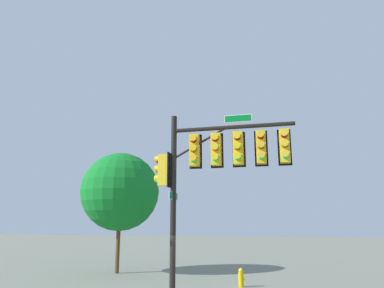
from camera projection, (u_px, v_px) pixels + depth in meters
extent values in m
cylinder|color=black|center=(173.00, 210.00, 11.91)|extent=(0.20, 0.20, 6.65)
cylinder|color=black|center=(232.00, 127.00, 12.01)|extent=(4.16, 0.21, 0.14)
cylinder|color=black|center=(200.00, 143.00, 12.17)|extent=(1.91, 0.11, 1.07)
cube|color=yellow|center=(195.00, 151.00, 12.16)|extent=(0.33, 0.37, 1.10)
cube|color=black|center=(196.00, 152.00, 12.35)|extent=(0.44, 0.05, 1.22)
sphere|color=maroon|center=(193.00, 140.00, 12.04)|extent=(0.22, 0.22, 0.22)
cylinder|color=yellow|center=(193.00, 138.00, 12.00)|extent=(0.23, 0.14, 0.23)
sphere|color=#855607|center=(193.00, 149.00, 11.97)|extent=(0.22, 0.22, 0.22)
cylinder|color=yellow|center=(193.00, 148.00, 11.93)|extent=(0.23, 0.14, 0.23)
sphere|color=#20FF59|center=(194.00, 159.00, 11.90)|extent=(0.22, 0.22, 0.22)
cylinder|color=yellow|center=(193.00, 157.00, 11.85)|extent=(0.23, 0.14, 0.23)
cube|color=yellow|center=(216.00, 149.00, 11.98)|extent=(0.32, 0.36, 1.10)
cube|color=black|center=(217.00, 151.00, 12.17)|extent=(0.44, 0.04, 1.22)
sphere|color=maroon|center=(215.00, 139.00, 11.87)|extent=(0.22, 0.22, 0.22)
cylinder|color=yellow|center=(215.00, 137.00, 11.82)|extent=(0.23, 0.14, 0.23)
sphere|color=#855607|center=(215.00, 148.00, 11.79)|extent=(0.22, 0.22, 0.22)
cylinder|color=yellow|center=(215.00, 147.00, 11.75)|extent=(0.23, 0.14, 0.23)
sphere|color=#20FF59|center=(215.00, 158.00, 11.72)|extent=(0.22, 0.22, 0.22)
cylinder|color=yellow|center=(215.00, 157.00, 11.67)|extent=(0.23, 0.14, 0.23)
cube|color=yellow|center=(238.00, 148.00, 11.80)|extent=(0.33, 0.37, 1.10)
cube|color=black|center=(239.00, 150.00, 11.99)|extent=(0.44, 0.05, 1.22)
sphere|color=maroon|center=(237.00, 137.00, 11.69)|extent=(0.22, 0.22, 0.22)
cylinder|color=yellow|center=(237.00, 135.00, 11.64)|extent=(0.23, 0.15, 0.23)
sphere|color=#855607|center=(237.00, 147.00, 11.61)|extent=(0.22, 0.22, 0.22)
cylinder|color=yellow|center=(237.00, 145.00, 11.57)|extent=(0.23, 0.15, 0.23)
sphere|color=#20FF59|center=(238.00, 157.00, 11.54)|extent=(0.22, 0.22, 0.22)
cylinder|color=yellow|center=(237.00, 156.00, 11.49)|extent=(0.23, 0.15, 0.23)
cube|color=gold|center=(261.00, 147.00, 11.62)|extent=(0.33, 0.37, 1.10)
cube|color=black|center=(261.00, 148.00, 11.81)|extent=(0.44, 0.05, 1.22)
sphere|color=maroon|center=(261.00, 136.00, 11.50)|extent=(0.22, 0.22, 0.22)
cylinder|color=gold|center=(260.00, 134.00, 11.46)|extent=(0.23, 0.15, 0.23)
sphere|color=#855607|center=(261.00, 146.00, 11.43)|extent=(0.22, 0.22, 0.22)
cylinder|color=gold|center=(261.00, 144.00, 11.38)|extent=(0.23, 0.15, 0.23)
sphere|color=#20FF59|center=(261.00, 156.00, 11.36)|extent=(0.22, 0.22, 0.22)
cylinder|color=gold|center=(261.00, 154.00, 11.31)|extent=(0.23, 0.15, 0.23)
cube|color=yellow|center=(285.00, 146.00, 11.44)|extent=(0.32, 0.36, 1.10)
cube|color=black|center=(284.00, 147.00, 11.63)|extent=(0.44, 0.04, 1.22)
sphere|color=maroon|center=(284.00, 135.00, 11.33)|extent=(0.22, 0.22, 0.22)
cylinder|color=yellow|center=(284.00, 133.00, 11.28)|extent=(0.23, 0.14, 0.23)
sphere|color=#855607|center=(285.00, 145.00, 11.25)|extent=(0.22, 0.22, 0.22)
cylinder|color=yellow|center=(285.00, 143.00, 11.21)|extent=(0.23, 0.14, 0.23)
sphere|color=#20FF59|center=(285.00, 155.00, 11.18)|extent=(0.22, 0.22, 0.22)
cylinder|color=yellow|center=(285.00, 153.00, 11.13)|extent=(0.23, 0.14, 0.23)
cube|color=yellow|center=(164.00, 170.00, 12.29)|extent=(0.37, 0.33, 1.10)
cube|color=black|center=(170.00, 170.00, 12.24)|extent=(0.05, 0.44, 1.22)
sphere|color=maroon|center=(159.00, 161.00, 12.41)|extent=(0.22, 0.22, 0.22)
cylinder|color=yellow|center=(157.00, 160.00, 12.43)|extent=(0.14, 0.23, 0.23)
sphere|color=#855607|center=(159.00, 170.00, 12.33)|extent=(0.22, 0.22, 0.22)
cylinder|color=yellow|center=(157.00, 169.00, 12.36)|extent=(0.14, 0.23, 0.23)
sphere|color=#20FF59|center=(158.00, 180.00, 12.26)|extent=(0.22, 0.22, 0.22)
cylinder|color=yellow|center=(157.00, 179.00, 12.29)|extent=(0.14, 0.23, 0.23)
cube|color=white|center=(238.00, 118.00, 12.02)|extent=(0.94, 0.04, 0.26)
cube|color=#077727|center=(238.00, 118.00, 12.02)|extent=(0.90, 0.05, 0.22)
cube|color=white|center=(173.00, 196.00, 12.01)|extent=(0.04, 0.94, 0.26)
cube|color=#106837|center=(173.00, 196.00, 12.01)|extent=(0.05, 0.90, 0.22)
cylinder|color=#EAB208|center=(241.00, 280.00, 16.18)|extent=(0.24, 0.24, 0.65)
sphere|color=yellow|center=(241.00, 271.00, 16.26)|extent=(0.22, 0.22, 0.22)
cylinder|color=#DCB805|center=(244.00, 279.00, 16.15)|extent=(0.12, 0.10, 0.10)
cylinder|color=brown|center=(118.00, 249.00, 20.64)|extent=(0.24, 0.24, 2.73)
sphere|color=#137726|center=(120.00, 191.00, 21.36)|extent=(4.71, 4.71, 4.71)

